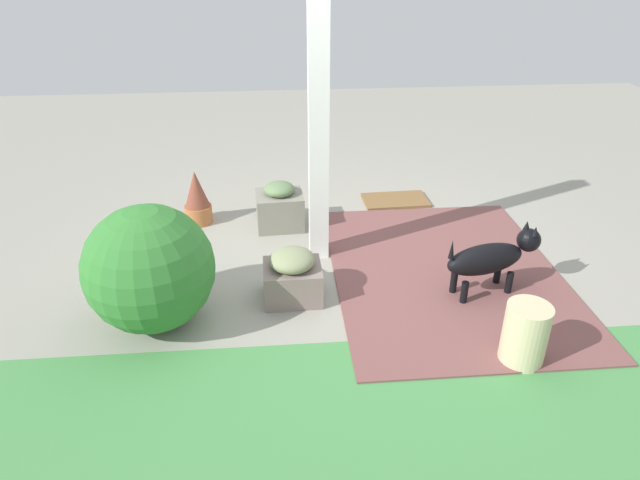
% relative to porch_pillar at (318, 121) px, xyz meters
% --- Properties ---
extents(ground_plane, '(12.00, 12.00, 0.00)m').
position_rel_porch_pillar_xyz_m(ground_plane, '(-0.22, 0.21, -1.16)').
color(ground_plane, gray).
extents(brick_path, '(1.80, 2.40, 0.02)m').
position_rel_porch_pillar_xyz_m(brick_path, '(-1.00, 0.42, -1.15)').
color(brick_path, brown).
rests_on(brick_path, ground).
extents(porch_pillar, '(0.15, 0.15, 2.33)m').
position_rel_porch_pillar_xyz_m(porch_pillar, '(0.00, 0.00, 0.00)').
color(porch_pillar, white).
rests_on(porch_pillar, ground).
extents(stone_planter_nearest, '(0.45, 0.39, 0.44)m').
position_rel_porch_pillar_xyz_m(stone_planter_nearest, '(0.31, -0.56, -0.97)').
color(stone_planter_nearest, gray).
rests_on(stone_planter_nearest, ground).
extents(stone_planter_mid, '(0.43, 0.37, 0.41)m').
position_rel_porch_pillar_xyz_m(stone_planter_mid, '(0.25, 0.64, -0.97)').
color(stone_planter_mid, gray).
rests_on(stone_planter_mid, ground).
extents(round_shrub, '(0.88, 0.88, 0.88)m').
position_rel_porch_pillar_xyz_m(round_shrub, '(1.22, 0.87, -0.72)').
color(round_shrub, '#327830').
rests_on(round_shrub, ground).
extents(terracotta_pot_spiky, '(0.26, 0.26, 0.52)m').
position_rel_porch_pillar_xyz_m(terracotta_pot_spiky, '(1.08, -0.71, -0.92)').
color(terracotta_pot_spiky, '#AC6336').
rests_on(terracotta_pot_spiky, ground).
extents(dog, '(0.78, 0.36, 0.53)m').
position_rel_porch_pillar_xyz_m(dog, '(-1.23, 0.70, -0.85)').
color(dog, black).
rests_on(dog, ground).
extents(ceramic_urn, '(0.28, 0.28, 0.42)m').
position_rel_porch_pillar_xyz_m(ceramic_urn, '(-1.18, 1.48, -0.96)').
color(ceramic_urn, beige).
rests_on(ceramic_urn, ground).
extents(doormat, '(0.67, 0.41, 0.03)m').
position_rel_porch_pillar_xyz_m(doormat, '(-0.88, -1.00, -1.15)').
color(doormat, brown).
rests_on(doormat, ground).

